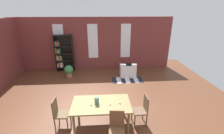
# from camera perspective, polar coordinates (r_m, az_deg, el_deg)

# --- Properties ---
(ground_plane) EXTENTS (11.36, 11.36, 0.00)m
(ground_plane) POSITION_cam_1_polar(r_m,az_deg,el_deg) (5.51, -8.50, -17.05)
(ground_plane) COLOR brown
(back_wall_brick) EXTENTS (8.95, 0.12, 2.95)m
(back_wall_brick) POSITION_cam_1_polar(r_m,az_deg,el_deg) (8.98, -7.00, 8.48)
(back_wall_brick) COLOR brown
(back_wall_brick) RESTS_ON ground
(window_pane_0) EXTENTS (0.55, 0.02, 1.91)m
(window_pane_0) POSITION_cam_1_polar(r_m,az_deg,el_deg) (9.17, -18.85, 8.73)
(window_pane_0) COLOR white
(window_pane_1) EXTENTS (0.55, 0.02, 1.91)m
(window_pane_1) POSITION_cam_1_polar(r_m,az_deg,el_deg) (8.89, -7.06, 9.31)
(window_pane_1) COLOR white
(window_pane_2) EXTENTS (0.55, 0.02, 1.91)m
(window_pane_2) POSITION_cam_1_polar(r_m,az_deg,el_deg) (8.98, 5.01, 9.51)
(window_pane_2) COLOR white
(dining_table) EXTENTS (1.70, 0.98, 0.77)m
(dining_table) POSITION_cam_1_polar(r_m,az_deg,el_deg) (4.68, -3.99, -14.18)
(dining_table) COLOR olive
(dining_table) RESTS_ON ground
(vase_on_table) EXTENTS (0.13, 0.13, 0.21)m
(vase_on_table) POSITION_cam_1_polar(r_m,az_deg,el_deg) (4.58, -5.65, -12.22)
(vase_on_table) COLOR #4C7266
(vase_on_table) RESTS_ON dining_table
(tealight_candle_0) EXTENTS (0.04, 0.04, 0.05)m
(tealight_candle_0) POSITION_cam_1_polar(r_m,az_deg,el_deg) (4.58, -7.76, -13.53)
(tealight_candle_0) COLOR silver
(tealight_candle_0) RESTS_ON dining_table
(tealight_candle_1) EXTENTS (0.04, 0.04, 0.05)m
(tealight_candle_1) POSITION_cam_1_polar(r_m,az_deg,el_deg) (4.62, 2.91, -13.01)
(tealight_candle_1) COLOR silver
(tealight_candle_1) RESTS_ON dining_table
(tealight_candle_2) EXTENTS (0.04, 0.04, 0.04)m
(tealight_candle_2) POSITION_cam_1_polar(r_m,az_deg,el_deg) (4.56, -0.67, -13.60)
(tealight_candle_2) COLOR silver
(tealight_candle_2) RESTS_ON dining_table
(dining_chair_head_left) EXTENTS (0.42, 0.42, 0.95)m
(dining_chair_head_left) POSITION_cam_1_polar(r_m,az_deg,el_deg) (4.95, -18.82, -15.60)
(dining_chair_head_left) COLOR brown
(dining_chair_head_left) RESTS_ON ground
(dining_chair_near_right) EXTENTS (0.44, 0.44, 0.95)m
(dining_chair_near_right) POSITION_cam_1_polar(r_m,az_deg,el_deg) (4.24, 1.78, -21.42)
(dining_chair_near_right) COLOR brown
(dining_chair_near_right) RESTS_ON ground
(dining_chair_head_right) EXTENTS (0.42, 0.42, 0.95)m
(dining_chair_head_right) POSITION_cam_1_polar(r_m,az_deg,el_deg) (4.92, 10.98, -14.96)
(dining_chair_head_right) COLOR brown
(dining_chair_head_right) RESTS_ON ground
(bookshelf_tall) EXTENTS (0.97, 0.33, 2.03)m
(bookshelf_tall) POSITION_cam_1_polar(r_m,az_deg,el_deg) (9.09, -17.59, 4.76)
(bookshelf_tall) COLOR black
(bookshelf_tall) RESTS_ON ground
(armchair_white) EXTENTS (0.83, 0.83, 0.75)m
(armchair_white) POSITION_cam_1_polar(r_m,az_deg,el_deg) (8.21, 5.82, -1.39)
(armchair_white) COLOR silver
(armchair_white) RESTS_ON ground
(potted_plant_by_shelf) EXTENTS (0.46, 0.46, 0.63)m
(potted_plant_by_shelf) POSITION_cam_1_polar(r_m,az_deg,el_deg) (8.31, -15.62, -1.30)
(potted_plant_by_shelf) COLOR #9E6042
(potted_plant_by_shelf) RESTS_ON ground
(striped_rug) EXTENTS (1.53, 0.74, 0.01)m
(striped_rug) POSITION_cam_1_polar(r_m,az_deg,el_deg) (7.83, 5.68, -4.72)
(striped_rug) COLOR #1E1E33
(striped_rug) RESTS_ON ground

